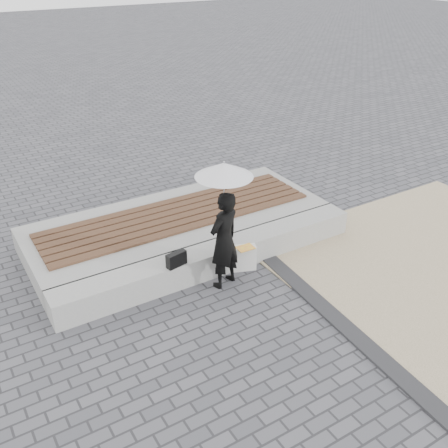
{
  "coord_description": "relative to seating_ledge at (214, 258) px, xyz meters",
  "views": [
    {
      "loc": [
        -3.32,
        -4.11,
        4.39
      ],
      "look_at": [
        -0.07,
        1.2,
        1.0
      ],
      "focal_mm": 41.08,
      "sensor_mm": 36.0,
      "label": 1
    }
  ],
  "objects": [
    {
      "name": "timber_decking",
      "position": [
        0.0,
        1.2,
        0.22
      ],
      "size": [
        4.6,
        1.2,
        0.04
      ],
      "primitive_type": null,
      "color": "brown",
      "rests_on": "timber_platform"
    },
    {
      "name": "parasol",
      "position": [
        -0.07,
        -0.4,
        1.61
      ],
      "size": [
        0.78,
        0.78,
        1.0
      ],
      "rotation": [
        0.0,
        0.0,
        0.1
      ],
      "color": "#AFAFB4",
      "rests_on": "ground"
    },
    {
      "name": "magazine",
      "position": [
        0.38,
        -0.28,
        0.21
      ],
      "size": [
        0.27,
        0.2,
        0.01
      ],
      "primitive_type": "cube",
      "rotation": [
        0.0,
        0.0,
        -0.06
      ],
      "color": "#E64437",
      "rests_on": "canvas_tote"
    },
    {
      "name": "handbag",
      "position": [
        -0.71,
        -0.17,
        0.31
      ],
      "size": [
        0.32,
        0.16,
        0.21
      ],
      "primitive_type": "cube",
      "rotation": [
        0.0,
        0.0,
        0.19
      ],
      "color": "black",
      "rests_on": "seating_ledge"
    },
    {
      "name": "ground",
      "position": [
        0.0,
        -1.6,
        -0.2
      ],
      "size": [
        80.0,
        80.0,
        0.0
      ],
      "primitive_type": "plane",
      "color": "#505055",
      "rests_on": "ground"
    },
    {
      "name": "timber_platform",
      "position": [
        0.0,
        1.2,
        0.0
      ],
      "size": [
        5.0,
        2.0,
        0.4
      ],
      "primitive_type": "cube",
      "color": "gray",
      "rests_on": "ground"
    },
    {
      "name": "seating_ledge",
      "position": [
        0.0,
        0.0,
        0.0
      ],
      "size": [
        5.0,
        0.45,
        0.4
      ],
      "primitive_type": "cube",
      "color": "#A9A9A4",
      "rests_on": "ground"
    },
    {
      "name": "woman",
      "position": [
        -0.07,
        -0.4,
        0.54
      ],
      "size": [
        0.62,
        0.5,
        1.48
      ],
      "primitive_type": "imported",
      "rotation": [
        0.0,
        0.0,
        3.45
      ],
      "color": "black",
      "rests_on": "ground"
    },
    {
      "name": "edging_band",
      "position": [
        0.75,
        -2.1,
        -0.18
      ],
      "size": [
        0.61,
        5.2,
        0.04
      ],
      "primitive_type": "cube",
      "rotation": [
        0.0,
        0.0,
        -0.07
      ],
      "color": "#2A2A2C",
      "rests_on": "ground"
    },
    {
      "name": "canvas_tote",
      "position": [
        0.38,
        -0.23,
        0.0
      ],
      "size": [
        0.41,
        0.28,
        0.4
      ],
      "primitive_type": "cube",
      "rotation": [
        0.0,
        0.0,
        -0.36
      ],
      "color": "silver",
      "rests_on": "ground"
    }
  ]
}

